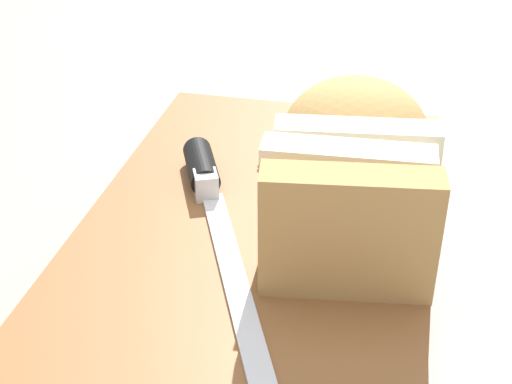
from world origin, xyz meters
TOP-DOWN VIEW (x-y plane):
  - ground_plane at (0.00, 0.00)m, footprint 3.00×3.00m
  - cutting_board at (0.00, 0.00)m, footprint 0.47×0.28m
  - bread_loaf at (-0.03, 0.07)m, footprint 0.23×0.13m
  - bread_knife at (-0.03, -0.05)m, footprint 0.28×0.13m
  - crumb_near_knife at (0.04, 0.03)m, footprint 0.00×0.00m
  - crumb_near_loaf at (-0.09, -0.01)m, footprint 0.01×0.01m

SIDE VIEW (x-z plane):
  - ground_plane at x=0.00m, z-range 0.00..0.00m
  - cutting_board at x=0.00m, z-range 0.00..0.02m
  - crumb_near_knife at x=0.04m, z-range 0.02..0.03m
  - crumb_near_loaf at x=-0.09m, z-range 0.02..0.03m
  - bread_knife at x=-0.03m, z-range 0.02..0.05m
  - bread_loaf at x=-0.03m, z-range 0.02..0.12m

